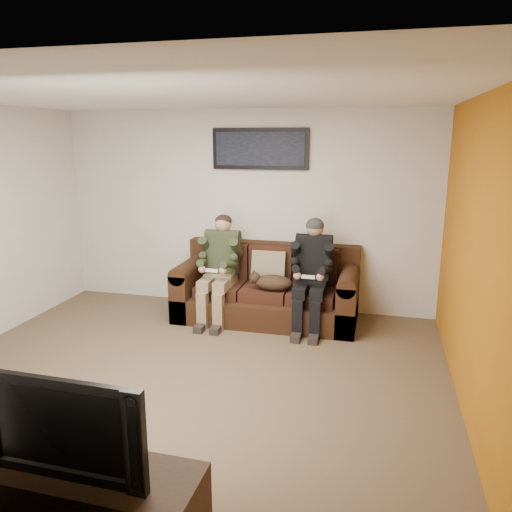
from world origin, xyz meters
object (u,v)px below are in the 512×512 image
(sofa, at_px, (268,291))
(person_right, at_px, (312,268))
(tv_stand, at_px, (77,501))
(television, at_px, (69,419))
(cat, at_px, (272,282))
(framed_poster, at_px, (260,149))
(person_left, at_px, (220,262))

(sofa, height_order, person_right, person_right)
(sofa, height_order, tv_stand, sofa)
(television, bearing_deg, tv_stand, -178.85)
(cat, bearing_deg, sofa, 111.47)
(person_right, xyz_separation_m, cat, (-0.47, -0.08, -0.19))
(cat, height_order, tv_stand, cat)
(tv_stand, height_order, television, television)
(framed_poster, height_order, television, framed_poster)
(framed_poster, height_order, tv_stand, framed_poster)
(sofa, xyz_separation_m, person_left, (-0.58, -0.19, 0.39))
(person_right, xyz_separation_m, television, (-0.84, -3.59, 0.02))
(framed_poster, xyz_separation_m, tv_stand, (-0.07, -4.17, -1.87))
(sofa, relative_size, television, 2.19)
(cat, xyz_separation_m, tv_stand, (-0.37, -3.51, -0.32))
(framed_poster, xyz_separation_m, television, (-0.07, -4.17, -1.35))
(person_left, relative_size, person_right, 0.99)
(cat, bearing_deg, framed_poster, 115.03)
(framed_poster, bearing_deg, cat, -64.97)
(person_right, bearing_deg, sofa, 162.02)
(person_right, bearing_deg, framed_poster, 143.56)
(person_left, distance_m, cat, 0.71)
(tv_stand, bearing_deg, sofa, 87.10)
(sofa, xyz_separation_m, person_right, (0.58, -0.19, 0.39))
(person_left, xyz_separation_m, cat, (0.68, -0.08, -0.19))
(cat, distance_m, television, 3.54)
(person_left, bearing_deg, person_right, 0.02)
(cat, distance_m, framed_poster, 1.71)
(person_left, bearing_deg, cat, -6.64)
(sofa, xyz_separation_m, cat, (0.10, -0.27, 0.20))
(tv_stand, bearing_deg, television, 1.15)
(person_right, xyz_separation_m, tv_stand, (-0.84, -3.59, -0.51))
(person_right, height_order, cat, person_right)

